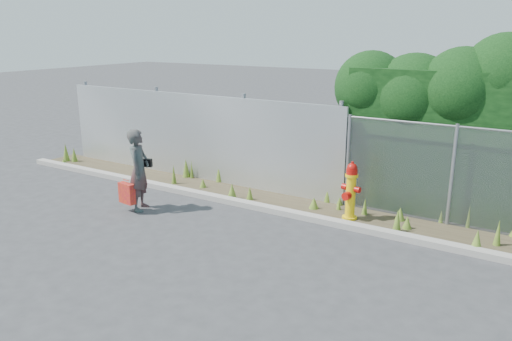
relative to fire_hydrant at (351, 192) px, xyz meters
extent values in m
plane|color=#363638|center=(-1.43, -2.26, -0.60)|extent=(80.00, 80.00, 0.00)
cube|color=gray|center=(-1.43, -0.46, -0.54)|extent=(16.00, 0.22, 0.12)
cube|color=#403624|center=(-1.43, 0.14, -0.59)|extent=(16.00, 1.20, 0.01)
cone|color=#4D7021|center=(-3.80, 0.73, -0.33)|extent=(0.18, 0.18, 0.53)
cone|color=#4D7021|center=(2.16, 0.76, -0.35)|extent=(0.08, 0.08, 0.50)
cone|color=#4D7021|center=(-0.49, 0.66, -0.50)|extent=(0.14, 0.14, 0.19)
cone|color=#4D7021|center=(-3.87, 0.12, -0.48)|extent=(0.18, 0.18, 0.23)
cone|color=#4D7021|center=(-2.78, -0.21, -0.41)|extent=(0.23, 0.23, 0.37)
cone|color=#4D7021|center=(-8.89, 0.06, -0.32)|extent=(0.20, 0.20, 0.54)
cone|color=#4D7021|center=(-0.88, 0.17, -0.47)|extent=(0.22, 0.22, 0.26)
cone|color=#4D7021|center=(1.65, 0.76, -0.46)|extent=(0.10, 0.10, 0.28)
cone|color=#4D7021|center=(-4.69, -0.03, -0.42)|extent=(0.11, 0.11, 0.35)
cone|color=#4D7021|center=(-4.61, 0.61, -0.36)|extent=(0.09, 0.09, 0.48)
cone|color=#4D7021|center=(-8.60, -0.27, -0.51)|extent=(0.22, 0.22, 0.18)
cone|color=#4D7021|center=(1.16, 0.09, -0.47)|extent=(0.19, 0.19, 0.26)
cone|color=#4D7021|center=(-2.40, -0.05, -0.44)|extent=(0.16, 0.16, 0.31)
cone|color=#4D7021|center=(-0.81, 0.73, -0.38)|extent=(0.16, 0.16, 0.44)
cone|color=#4D7021|center=(0.91, 0.46, -0.46)|extent=(0.22, 0.22, 0.28)
cone|color=#4D7021|center=(-4.80, 0.61, -0.35)|extent=(0.20, 0.20, 0.50)
cone|color=#4D7021|center=(1.03, -0.16, -0.37)|extent=(0.17, 0.17, 0.46)
cone|color=#4D7021|center=(2.47, -0.31, -0.39)|extent=(0.21, 0.21, 0.41)
cone|color=#4D7021|center=(-0.40, 0.39, -0.49)|extent=(0.11, 0.11, 0.22)
cone|color=#4D7021|center=(-8.64, 0.14, -0.39)|extent=(0.19, 0.19, 0.42)
cone|color=#4D7021|center=(0.18, 0.40, -0.41)|extent=(0.13, 0.13, 0.37)
cone|color=#4D7021|center=(2.75, 0.14, -0.35)|extent=(0.13, 0.13, 0.49)
cone|color=#4D7021|center=(-6.65, 0.76, -0.33)|extent=(0.20, 0.20, 0.54)
cone|color=#4D7021|center=(-4.68, -0.01, -0.35)|extent=(0.13, 0.13, 0.50)
cube|color=silver|center=(-4.68, 0.74, 0.50)|extent=(8.50, 0.08, 2.20)
cylinder|color=gray|center=(-8.73, 0.86, 0.55)|extent=(0.10, 0.10, 2.30)
cylinder|color=gray|center=(-5.93, 0.86, 0.55)|extent=(0.10, 0.10, 2.30)
cylinder|color=gray|center=(-3.13, 0.86, 0.55)|extent=(0.10, 0.10, 2.30)
cylinder|color=gray|center=(-0.63, 0.86, 0.55)|extent=(0.10, 0.10, 2.30)
cube|color=gray|center=(2.82, 0.74, 0.40)|extent=(6.50, 0.03, 2.00)
cylinder|color=gray|center=(-0.38, 0.74, 0.43)|extent=(0.07, 0.07, 2.05)
cylinder|color=gray|center=(1.77, 0.74, 0.43)|extent=(0.07, 0.07, 2.05)
sphere|color=black|center=(-0.27, 1.63, 1.94)|extent=(1.61, 1.61, 1.61)
sphere|color=black|center=(0.67, 1.70, 1.80)|extent=(1.83, 1.83, 1.83)
sphere|color=black|center=(1.64, 1.59, 2.02)|extent=(1.69, 1.69, 1.69)
sphere|color=black|center=(2.36, 1.73, 2.32)|extent=(1.64, 1.64, 1.64)
cylinder|color=yellow|center=(0.00, 0.01, -0.56)|extent=(0.30, 0.30, 0.07)
cylinder|color=yellow|center=(0.00, 0.01, -0.14)|extent=(0.20, 0.20, 0.92)
cylinder|color=yellow|center=(0.00, 0.01, 0.35)|extent=(0.26, 0.26, 0.05)
cylinder|color=#B20F0A|center=(0.00, 0.01, 0.42)|extent=(0.23, 0.23, 0.11)
sphere|color=#B20F0A|center=(0.00, 0.01, 0.50)|extent=(0.21, 0.21, 0.21)
cylinder|color=#B20F0A|center=(0.00, 0.01, 0.61)|extent=(0.05, 0.05, 0.05)
cylinder|color=#B20F0A|center=(-0.15, 0.01, 0.08)|extent=(0.11, 0.12, 0.12)
cylinder|color=#B20F0A|center=(0.15, 0.01, 0.08)|extent=(0.11, 0.12, 0.12)
cylinder|color=#B20F0A|center=(0.00, -0.14, -0.05)|extent=(0.16, 0.13, 0.16)
imported|color=#0F5F57|center=(-4.08, -1.79, 0.29)|extent=(0.65, 0.76, 1.77)
cube|color=#AB092D|center=(-4.20, -2.07, -0.18)|extent=(0.40, 0.15, 0.44)
cylinder|color=#AB092D|center=(-4.20, -2.07, 0.12)|extent=(0.19, 0.02, 0.02)
cube|color=black|center=(-4.05, -1.59, 0.41)|extent=(0.23, 0.10, 0.17)
camera|label=1|loc=(3.40, -9.20, 3.16)|focal=35.00mm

